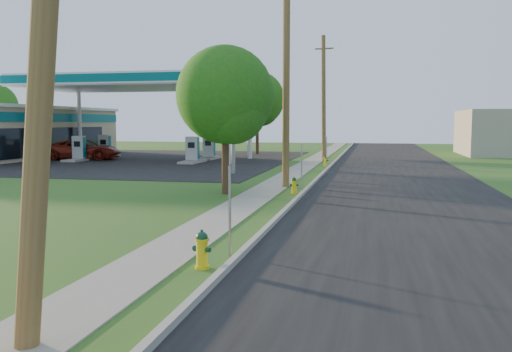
# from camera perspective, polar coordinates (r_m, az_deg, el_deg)

# --- Properties ---
(ground_plane) EXTENTS (140.00, 140.00, 0.00)m
(ground_plane) POSITION_cam_1_polar(r_m,az_deg,el_deg) (8.28, -12.37, -15.18)
(ground_plane) COLOR #2B531F
(ground_plane) RESTS_ON ground
(road) EXTENTS (8.00, 120.00, 0.02)m
(road) POSITION_cam_1_polar(r_m,az_deg,el_deg) (17.30, 16.23, -4.26)
(road) COLOR black
(road) RESTS_ON ground
(curb) EXTENTS (0.15, 120.00, 0.15)m
(curb) POSITION_cam_1_polar(r_m,az_deg,el_deg) (17.47, 3.01, -3.73)
(curb) COLOR #9A978D
(curb) RESTS_ON ground
(sidewalk) EXTENTS (1.50, 120.00, 0.03)m
(sidewalk) POSITION_cam_1_polar(r_m,az_deg,el_deg) (17.85, -2.55, -3.72)
(sidewalk) COLOR gray
(sidewalk) RESTS_ON ground
(forecourt) EXTENTS (26.00, 28.00, 0.02)m
(forecourt) POSITION_cam_1_polar(r_m,az_deg,el_deg) (43.62, -13.93, 1.68)
(forecourt) COLOR black
(forecourt) RESTS_ON ground
(utility_pole_mid) EXTENTS (1.40, 0.32, 9.80)m
(utility_pole_mid) POSITION_cam_1_polar(r_m,az_deg,el_deg) (24.41, 3.20, 10.43)
(utility_pole_mid) COLOR brown
(utility_pole_mid) RESTS_ON ground
(utility_pole_far) EXTENTS (1.40, 0.32, 9.50)m
(utility_pole_far) POSITION_cam_1_polar(r_m,az_deg,el_deg) (42.23, 7.13, 8.19)
(utility_pole_far) COLOR brown
(utility_pole_far) RESTS_ON ground
(sign_post_near) EXTENTS (0.05, 0.04, 2.00)m
(sign_post_near) POSITION_cam_1_polar(r_m,az_deg,el_deg) (11.78, -2.77, -3.76)
(sign_post_near) COLOR gray
(sign_post_near) RESTS_ON ground
(sign_post_mid) EXTENTS (0.05, 0.04, 2.00)m
(sign_post_mid) POSITION_cam_1_polar(r_m,az_deg,el_deg) (23.29, 4.82, 0.91)
(sign_post_mid) COLOR gray
(sign_post_mid) RESTS_ON ground
(sign_post_far) EXTENTS (0.05, 0.04, 2.00)m
(sign_post_far) POSITION_cam_1_polar(r_m,az_deg,el_deg) (35.40, 7.42, 2.51)
(sign_post_far) COLOR gray
(sign_post_far) RESTS_ON ground
(gas_canopy) EXTENTS (18.18, 9.18, 6.40)m
(gas_canopy) POSITION_cam_1_polar(r_m,az_deg,el_deg) (42.77, -11.68, 9.55)
(gas_canopy) COLOR silver
(gas_canopy) RESTS_ON ground
(fuel_pump_nw) EXTENTS (1.20, 3.20, 1.90)m
(fuel_pump_nw) POSITION_cam_1_polar(r_m,az_deg,el_deg) (43.00, -18.12, 2.46)
(fuel_pump_nw) COLOR #9A978D
(fuel_pump_nw) RESTS_ON ground
(fuel_pump_ne) EXTENTS (1.20, 3.20, 1.90)m
(fuel_pump_ne) POSITION_cam_1_polar(r_m,az_deg,el_deg) (39.22, -6.70, 2.42)
(fuel_pump_ne) COLOR #9A978D
(fuel_pump_ne) RESTS_ON ground
(fuel_pump_sw) EXTENTS (1.20, 3.20, 1.90)m
(fuel_pump_sw) POSITION_cam_1_polar(r_m,az_deg,el_deg) (46.49, -15.63, 2.76)
(fuel_pump_sw) COLOR #9A978D
(fuel_pump_sw) RESTS_ON ground
(fuel_pump_se) EXTENTS (1.20, 3.20, 1.90)m
(fuel_pump_se) POSITION_cam_1_polar(r_m,az_deg,el_deg) (43.02, -4.96, 2.73)
(fuel_pump_se) COLOR #9A978D
(fuel_pump_se) RESTS_ON ground
(price_pylon) EXTENTS (0.34, 2.04, 6.85)m
(price_pylon) POSITION_cam_1_polar(r_m,az_deg,el_deg) (30.62, -2.46, 10.37)
(price_pylon) COLOR gray
(price_pylon) RESTS_ON ground
(tree_verge) EXTENTS (3.97, 3.97, 6.01)m
(tree_verge) POSITION_cam_1_polar(r_m,az_deg,el_deg) (21.99, -3.08, 8.13)
(tree_verge) COLOR #3E2D1B
(tree_verge) RESTS_ON ground
(tree_lot) EXTENTS (4.97, 4.97, 7.53)m
(tree_lot) POSITION_cam_1_polar(r_m,az_deg,el_deg) (49.50, 0.22, 7.91)
(tree_lot) COLOR #3E2D1B
(tree_lot) RESTS_ON ground
(hydrant_near) EXTENTS (0.41, 0.37, 0.79)m
(hydrant_near) POSITION_cam_1_polar(r_m,az_deg,el_deg) (10.99, -5.72, -7.72)
(hydrant_near) COLOR yellow
(hydrant_near) RESTS_ON ground
(hydrant_mid) EXTENTS (0.36, 0.32, 0.69)m
(hydrant_mid) POSITION_cam_1_polar(r_m,az_deg,el_deg) (22.33, 4.02, -0.99)
(hydrant_mid) COLOR yellow
(hydrant_mid) RESTS_ON ground
(hydrant_far) EXTENTS (0.38, 0.34, 0.73)m
(hydrant_far) POSITION_cam_1_polar(r_m,az_deg,el_deg) (36.45, 7.32, 1.60)
(hydrant_far) COLOR #FFCF00
(hydrant_far) RESTS_ON ground
(car_red) EXTENTS (6.10, 3.63, 1.59)m
(car_red) POSITION_cam_1_polar(r_m,az_deg,el_deg) (44.33, -17.71, 2.66)
(car_red) COLOR maroon
(car_red) RESTS_ON ground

